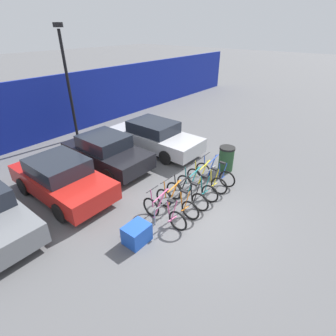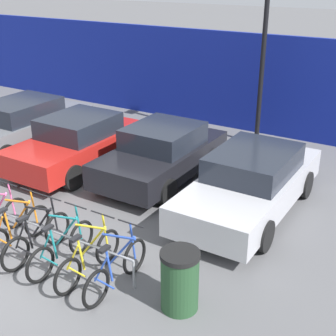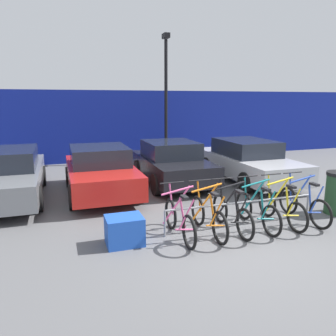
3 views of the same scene
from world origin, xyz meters
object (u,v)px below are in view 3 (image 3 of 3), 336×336
bicycle_blue (303,205)px  lamp_post (166,92)px  bicycle_yellow (281,208)px  bicycle_pink (179,220)px  car_red (100,171)px  car_silver (247,161)px  bicycle_black (232,214)px  car_grey (6,175)px  bicycle_orange (208,217)px  car_black (171,163)px  bike_rack (242,205)px  bicycle_teal (257,211)px  cargo_crate (124,230)px

bicycle_blue → lamp_post: lamp_post is taller
bicycle_yellow → bicycle_blue: same height
bicycle_pink → bicycle_blue: 3.03m
car_red → lamp_post: 5.96m
car_silver → lamp_post: bearing=109.7°
bicycle_black → lamp_post: lamp_post is taller
car_grey → lamp_post: size_ratio=0.84×
bicycle_orange → bicycle_black: bearing=-3.0°
bicycle_black → bicycle_blue: size_ratio=1.00×
bicycle_yellow → lamp_post: lamp_post is taller
car_black → car_silver: 2.61m
car_red → lamp_post: lamp_post is taller
bike_rack → bicycle_yellow: size_ratio=2.09×
bicycle_black → bicycle_teal: 0.61m
cargo_crate → bicycle_pink: bearing=-3.6°
bicycle_teal → car_red: (-2.87, 3.71, 0.31)m
bicycle_black → car_red: bearing=117.4°
bike_rack → lamp_post: 8.28m
bicycle_teal → lamp_post: 8.43m
car_grey → car_red: bearing=-6.1°
bicycle_yellow → bicycle_pink: bearing=179.8°
lamp_post → bicycle_black: bearing=-98.3°
bicycle_pink → cargo_crate: 1.10m
bicycle_blue → cargo_crate: size_ratio=2.44×
bicycle_teal → bicycle_blue: (1.23, 0.00, 0.00)m
bicycle_teal → bicycle_blue: size_ratio=1.00×
car_red → car_silver: (4.94, 0.05, 0.00)m
bicycle_orange → car_grey: 5.82m
bicycle_orange → car_black: (0.65, 4.19, 0.31)m
bicycle_teal → car_black: (-0.51, 4.19, 0.31)m
car_grey → bicycle_yellow: bearing=-33.4°
bicycle_pink → lamp_post: bearing=73.9°
bicycle_orange → car_grey: size_ratio=0.37×
bike_rack → lamp_post: bearing=83.9°
bike_rack → bicycle_blue: bicycle_blue is taller
bicycle_teal → lamp_post: lamp_post is taller
bike_rack → bicycle_teal: bearing=-27.8°
bicycle_orange → car_grey: car_grey is taller
car_red → cargo_crate: (-0.01, -3.64, -0.42)m
car_red → car_silver: 4.94m
bicycle_black → bicycle_pink: bearing=176.0°
bike_rack → car_red: car_red is taller
cargo_crate → bicycle_yellow: bearing=-1.1°
bicycle_black → cargo_crate: 2.28m
bicycle_pink → bicycle_black: size_ratio=1.00×
car_grey → bicycle_black: bearing=-39.7°
bike_rack → bicycle_yellow: (0.91, -0.15, -0.11)m
bicycle_pink → car_red: 3.88m
car_grey → cargo_crate: 4.67m
bicycle_teal → car_black: bearing=99.3°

